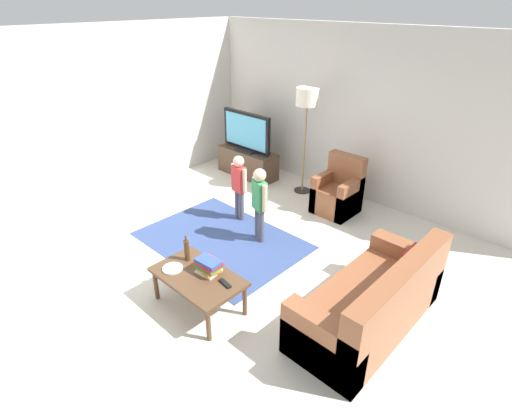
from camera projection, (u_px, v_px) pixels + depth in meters
name	position (u px, v px, depth m)	size (l,w,h in m)	color
ground	(223.00, 266.00, 5.07)	(7.80, 7.80, 0.00)	beige
wall_back	(360.00, 116.00, 6.37)	(6.00, 0.12, 2.70)	silver
wall_left	(92.00, 117.00, 6.28)	(0.12, 6.00, 2.70)	silver
area_rug	(222.00, 240.00, 5.60)	(2.20, 1.60, 0.01)	#33477A
tv_stand	(248.00, 163.00, 7.56)	(1.20, 0.44, 0.50)	#4C3828
tv	(247.00, 132.00, 7.26)	(1.10, 0.28, 0.71)	black
couch	(375.00, 305.00, 4.01)	(0.80, 1.80, 0.86)	brown
armchair	(339.00, 194.00, 6.25)	(0.60, 0.60, 0.90)	brown
floor_lamp	(307.00, 103.00, 6.32)	(0.36, 0.36, 1.78)	#262626
child_near_tv	(239.00, 182.00, 5.89)	(0.34, 0.16, 1.02)	#4C4C59
child_center	(260.00, 199.00, 5.33)	(0.34, 0.20, 1.07)	#4C4C59
coffee_table	(198.00, 279.00, 4.25)	(1.00, 0.60, 0.42)	#513823
book_stack	(209.00, 266.00, 4.24)	(0.29, 0.24, 0.16)	white
bottle	(187.00, 250.00, 4.41)	(0.06, 0.06, 0.31)	#4C3319
tv_remote	(225.00, 283.00, 4.09)	(0.17, 0.05, 0.02)	black
plate	(173.00, 268.00, 4.32)	(0.22, 0.22, 0.02)	white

